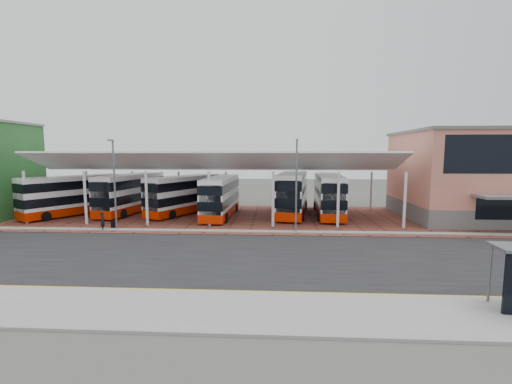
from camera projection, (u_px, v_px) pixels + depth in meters
The scene contains 19 objects.
ground at pixel (272, 253), 23.64m from camera, with size 140.00×140.00×0.00m, color #464742.
road at pixel (272, 257), 22.65m from camera, with size 120.00×14.00×0.02m, color black.
forecourt at pixel (292, 218), 36.43m from camera, with size 72.00×16.00×0.06m, color brown.
sidewalk at pixel (270, 312), 14.71m from camera, with size 120.00×4.00×0.14m, color gray.
north_kerb at pixel (273, 232), 29.79m from camera, with size 120.00×0.80×0.14m, color gray.
yellow_line_near at pixel (271, 294), 16.70m from camera, with size 120.00×0.12×0.01m, color gold.
yellow_line_far at pixel (271, 292), 16.99m from camera, with size 120.00×0.12×0.01m, color gold.
canopy at pixel (218, 163), 37.15m from camera, with size 37.00×11.63×7.07m.
terminal at pixel (494, 175), 35.66m from camera, with size 18.40×14.40×9.25m.
lamp_west at pixel (114, 182), 30.15m from camera, with size 0.16×0.90×8.07m.
lamp_east at pixel (296, 183), 29.27m from camera, with size 0.16×0.90×8.07m.
bus_0 at pixel (72, 196), 37.73m from camera, with size 7.57×10.27×4.35m.
bus_1 at pixel (131, 194), 39.34m from camera, with size 4.35×11.04×4.44m.
bus_2 at pixel (185, 195), 38.81m from camera, with size 6.84×10.37×4.29m.
bus_3 at pixel (221, 197), 37.02m from camera, with size 2.93×10.47×4.28m.
bus_4 at pixel (293, 194), 38.31m from camera, with size 4.13×11.65×4.70m.
bus_5 at pixel (328, 195), 37.65m from camera, with size 3.14×10.97×4.47m.
pedestrian at pixel (103, 221), 30.33m from camera, with size 0.61×0.40×1.66m, color black.
suitcase at pixel (113, 224), 31.45m from camera, with size 0.35×0.25×0.60m, color black.
Camera 1 is at (0.17, -23.05, 6.86)m, focal length 24.00 mm.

